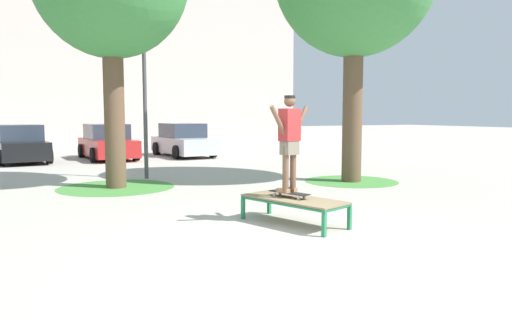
{
  "coord_description": "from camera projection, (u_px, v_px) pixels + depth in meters",
  "views": [
    {
      "loc": [
        -3.58,
        -6.23,
        1.92
      ],
      "look_at": [
        0.68,
        2.44,
        1.0
      ],
      "focal_mm": 33.89,
      "sensor_mm": 36.0,
      "label": 1
    }
  ],
  "objects": [
    {
      "name": "light_post",
      "position": [
        144.0,
        49.0,
        14.08
      ],
      "size": [
        0.36,
        0.36,
        5.83
      ],
      "color": "#4C4C51",
      "rests_on": "ground"
    },
    {
      "name": "car_red",
      "position": [
        107.0,
        143.0,
        20.7
      ],
      "size": [
        2.13,
        4.31,
        1.5
      ],
      "color": "red",
      "rests_on": "ground"
    },
    {
      "name": "grass_patch_mid_back",
      "position": [
        116.0,
        187.0,
        12.67
      ],
      "size": [
        3.0,
        3.0,
        0.01
      ],
      "primitive_type": "cylinder",
      "color": "#47893D",
      "rests_on": "ground"
    },
    {
      "name": "skater",
      "position": [
        289.0,
        137.0,
        8.39
      ],
      "size": [
        0.97,
        0.41,
        1.69
      ],
      "color": "brown",
      "rests_on": "skateboard"
    },
    {
      "name": "car_black",
      "position": [
        20.0,
        145.0,
        19.41
      ],
      "size": [
        2.26,
        4.36,
        1.5
      ],
      "color": "black",
      "rests_on": "ground"
    },
    {
      "name": "car_silver",
      "position": [
        183.0,
        141.0,
        22.09
      ],
      "size": [
        2.16,
        4.32,
        1.5
      ],
      "color": "#B7BABF",
      "rests_on": "ground"
    },
    {
      "name": "skate_box",
      "position": [
        294.0,
        201.0,
        8.42
      ],
      "size": [
        1.34,
        2.04,
        0.46
      ],
      "color": "#237A4C",
      "rests_on": "ground"
    },
    {
      "name": "building_facade",
      "position": [
        41.0,
        60.0,
        36.3
      ],
      "size": [
        41.6,
        4.0,
        11.96
      ],
      "primitive_type": "cube",
      "color": "beige",
      "rests_on": "ground"
    },
    {
      "name": "grass_patch_near_right",
      "position": [
        351.0,
        181.0,
        13.82
      ],
      "size": [
        2.65,
        2.65,
        0.01
      ],
      "primitive_type": "cylinder",
      "color": "#47893D",
      "rests_on": "ground"
    },
    {
      "name": "skateboard",
      "position": [
        289.0,
        193.0,
        8.49
      ],
      "size": [
        0.46,
        0.82,
        0.09
      ],
      "color": "black",
      "rests_on": "skate_box"
    },
    {
      "name": "ground_plane",
      "position": [
        287.0,
        241.0,
        7.32
      ],
      "size": [
        120.0,
        120.0,
        0.0
      ],
      "primitive_type": "plane",
      "color": "#B2AA9E"
    }
  ]
}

